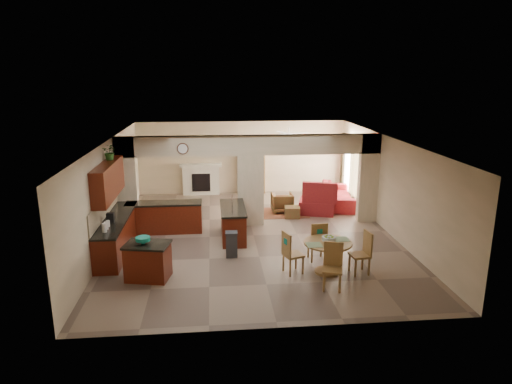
{
  "coord_description": "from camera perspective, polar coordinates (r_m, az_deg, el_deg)",
  "views": [
    {
      "loc": [
        -1.13,
        -12.49,
        4.61
      ],
      "look_at": [
        0.1,
        0.3,
        1.23
      ],
      "focal_mm": 32.0,
      "sensor_mm": 36.0,
      "label": 1
    }
  ],
  "objects": [
    {
      "name": "teal_bowl",
      "position": [
        10.67,
        -13.95,
        -5.87
      ],
      "size": [
        0.33,
        0.33,
        0.15
      ],
      "primitive_type": "cylinder",
      "color": "#138471",
      "rests_on": "kitchen_island"
    },
    {
      "name": "partition_header",
      "position": [
        13.7,
        -0.71,
        5.87
      ],
      "size": [
        8.0,
        0.25,
        0.6
      ],
      "primitive_type": "cube",
      "color": "beige",
      "rests_on": "partition_center_pier"
    },
    {
      "name": "drape_b_right",
      "position": [
        18.15,
        10.81,
        3.64
      ],
      "size": [
        0.1,
        0.28,
        2.3
      ],
      "primitive_type": "cube",
      "color": "#47281C",
      "rests_on": "wall_right"
    },
    {
      "name": "peninsula",
      "position": [
        13.07,
        -2.89,
        -3.81
      ],
      "size": [
        0.7,
        1.85,
        0.91
      ],
      "color": "#3B1306",
      "rests_on": "floor"
    },
    {
      "name": "ottoman",
      "position": [
        15.01,
        4.54,
        -2.5
      ],
      "size": [
        0.53,
        0.53,
        0.35
      ],
      "primitive_type": "cube",
      "rotation": [
        0.0,
        0.0,
        -0.1
      ],
      "color": "maroon",
      "rests_on": "floor"
    },
    {
      "name": "dining_table",
      "position": [
        10.94,
        8.92,
        -7.46
      ],
      "size": [
        1.13,
        1.13,
        0.77
      ],
      "color": "olive",
      "rests_on": "floor"
    },
    {
      "name": "chair_south",
      "position": [
        10.22,
        9.58,
        -8.85
      ],
      "size": [
        0.52,
        0.52,
        1.02
      ],
      "rotation": [
        0.0,
        0.0,
        -0.29
      ],
      "color": "olive",
      "rests_on": "floor"
    },
    {
      "name": "window_a",
      "position": [
        16.02,
        13.21,
        2.04
      ],
      "size": [
        0.02,
        0.9,
        1.9
      ],
      "primitive_type": "cube",
      "color": "white",
      "rests_on": "wall_right"
    },
    {
      "name": "kitchen_island",
      "position": [
        10.82,
        -13.36,
        -8.4
      ],
      "size": [
        1.11,
        0.89,
        0.86
      ],
      "rotation": [
        0.0,
        0.0,
        -0.21
      ],
      "color": "#3B1306",
      "rests_on": "floor"
    },
    {
      "name": "wall_back",
      "position": [
        17.82,
        -1.78,
        4.34
      ],
      "size": [
        8.0,
        0.0,
        8.0
      ],
      "primitive_type": "plane",
      "rotation": [
        1.57,
        0.0,
        0.0
      ],
      "color": "beige",
      "rests_on": "floor"
    },
    {
      "name": "drape_a_right",
      "position": [
        16.56,
        12.43,
        2.5
      ],
      "size": [
        0.1,
        0.28,
        2.3
      ],
      "primitive_type": "cube",
      "color": "#47281C",
      "rests_on": "wall_right"
    },
    {
      "name": "floor",
      "position": [
        13.36,
        -0.31,
        -5.45
      ],
      "size": [
        10.0,
        10.0,
        0.0
      ],
      "primitive_type": "plane",
      "color": "#826D5A",
      "rests_on": "ground"
    },
    {
      "name": "rug",
      "position": [
        15.48,
        3.41,
        -2.6
      ],
      "size": [
        1.6,
        1.3,
        0.01
      ],
      "primitive_type": "cube",
      "color": "brown",
      "rests_on": "floor"
    },
    {
      "name": "ceiling_fan",
      "position": [
        15.85,
        4.13,
        7.26
      ],
      "size": [
        1.0,
        1.0,
        0.1
      ],
      "primitive_type": "cylinder",
      "color": "white",
      "rests_on": "ceiling"
    },
    {
      "name": "kitchen_counter",
      "position": [
        13.1,
        -14.6,
        -4.21
      ],
      "size": [
        2.52,
        3.29,
        1.48
      ],
      "color": "#3B1306",
      "rests_on": "floor"
    },
    {
      "name": "shelving_unit",
      "position": [
        17.77,
        -0.6,
        2.67
      ],
      "size": [
        1.0,
        0.32,
        1.8
      ],
      "primitive_type": "cube",
      "color": "olive",
      "rests_on": "floor"
    },
    {
      "name": "fireplace",
      "position": [
        17.79,
        -6.88,
        1.64
      ],
      "size": [
        1.6,
        0.35,
        1.2
      ],
      "color": "silver",
      "rests_on": "floor"
    },
    {
      "name": "ceiling",
      "position": [
        12.67,
        -0.33,
        6.52
      ],
      "size": [
        10.0,
        10.0,
        0.0
      ],
      "primitive_type": "plane",
      "rotation": [
        3.14,
        0.0,
        0.0
      ],
      "color": "white",
      "rests_on": "wall_back"
    },
    {
      "name": "partition_left_pier",
      "position": [
        14.1,
        -15.85,
        1.01
      ],
      "size": [
        0.6,
        0.25,
        2.8
      ],
      "primitive_type": "cube",
      "color": "beige",
      "rests_on": "floor"
    },
    {
      "name": "wall_clock",
      "position": [
        13.54,
        -9.15,
        5.37
      ],
      "size": [
        0.34,
        0.03,
        0.34
      ],
      "primitive_type": "cylinder",
      "rotation": [
        1.57,
        0.0,
        0.0
      ],
      "color": "#532B1B",
      "rests_on": "partition_header"
    },
    {
      "name": "glazed_door",
      "position": [
        16.84,
        12.27,
        2.18
      ],
      "size": [
        0.02,
        0.7,
        2.1
      ],
      "primitive_type": "cube",
      "color": "white",
      "rests_on": "wall_right"
    },
    {
      "name": "chair_east",
      "position": [
        11.07,
        13.26,
        -7.17
      ],
      "size": [
        0.47,
        0.47,
        1.02
      ],
      "rotation": [
        0.0,
        0.0,
        4.84
      ],
      "color": "olive",
      "rests_on": "floor"
    },
    {
      "name": "upper_cabinets",
      "position": [
        12.29,
        -18.0,
        1.37
      ],
      "size": [
        0.35,
        2.4,
        0.9
      ],
      "primitive_type": "cube",
      "color": "#3B1306",
      "rests_on": "wall_left"
    },
    {
      "name": "chaise",
      "position": [
        15.53,
        7.59,
        -1.79
      ],
      "size": [
        1.35,
        1.21,
        0.46
      ],
      "primitive_type": "cube",
      "rotation": [
        0.0,
        0.0,
        -0.27
      ],
      "color": "maroon",
      "rests_on": "floor"
    },
    {
      "name": "fruit_bowl",
      "position": [
        10.76,
        9.11,
        -5.86
      ],
      "size": [
        0.32,
        0.32,
        0.17
      ],
      "primitive_type": "cylinder",
      "color": "#8BB326",
      "rests_on": "dining_table"
    },
    {
      "name": "wall_right",
      "position": [
        13.88,
        16.36,
        0.76
      ],
      "size": [
        0.0,
        10.0,
        10.0
      ],
      "primitive_type": "plane",
      "rotation": [
        1.57,
        0.0,
        -1.57
      ],
      "color": "beige",
      "rests_on": "floor"
    },
    {
      "name": "drape_a_left",
      "position": [
        15.45,
        13.77,
        1.55
      ],
      "size": [
        0.1,
        0.28,
        2.3
      ],
      "primitive_type": "cube",
      "color": "#47281C",
      "rests_on": "wall_right"
    },
    {
      "name": "partition_center_pier",
      "position": [
        13.99,
        -0.69,
        0.2
      ],
      "size": [
        0.8,
        0.25,
        2.2
      ],
      "primitive_type": "cube",
      "color": "beige",
      "rests_on": "floor"
    },
    {
      "name": "chair_north",
      "position": [
        11.54,
        7.75,
        -5.98
      ],
      "size": [
        0.44,
        0.45,
        1.02
      ],
      "rotation": [
        0.0,
        0.0,
        3.2
      ],
      "color": "olive",
      "rests_on": "floor"
    },
    {
      "name": "chair_west",
      "position": [
        10.78,
        4.29,
        -7.4
      ],
      "size": [
        0.53,
        0.53,
        1.02
      ],
      "rotation": [
        0.0,
        0.0,
        1.9
      ],
      "color": "olive",
      "rests_on": "floor"
    },
    {
      "name": "sofa",
      "position": [
        16.58,
        10.19,
        -0.36
      ],
      "size": [
        2.58,
        1.31,
        0.72
      ],
      "primitive_type": "imported",
      "rotation": [
        0.0,
        0.0,
        1.42
      ],
      "color": "maroon",
      "rests_on": "floor"
    },
    {
      "name": "drape_b_left",
      "position": [
        17.03,
        11.92,
        2.85
      ],
      "size": [
        0.1,
        0.28,
        2.3
      ],
      "primitive_type": "cube",
      "color": "#47281C",
      "rests_on": "wall_right"
    },
    {
      "name": "wall_left",
      "position": [
        13.21,
        -17.87,
        -0.05
      ],
      "size": [
        0.0,
        10.0,
        10.0
      ],
      "primitive_type": "plane",
      "rotation": [
        1.57,
        0.0,
        1.57
      ],
      "color": "beige",
      "rests_on": "floor"
    },
    {
      "name": "trash_can",
      "position": [
        11.8,
        -3.07,
        -6.67
      ],
      "size": [
        0.3,
        0.25,
        0.62
      ],
      "primitive_type": "cube",
      "rotation": [
        0.0,
        0.0,
        -0.03
      ],
      "color": "#2C2C2E",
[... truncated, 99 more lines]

